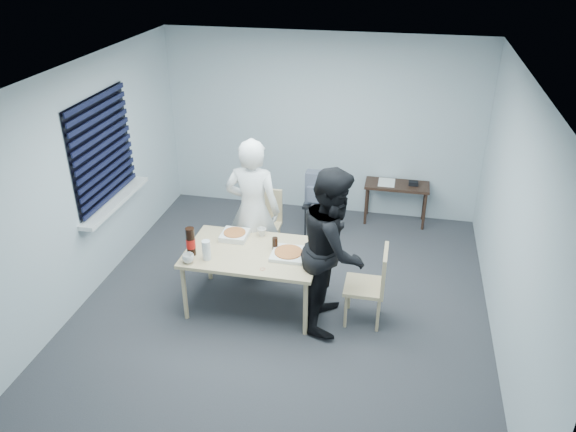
% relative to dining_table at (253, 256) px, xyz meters
% --- Properties ---
extents(room, '(5.00, 5.00, 5.00)m').
position_rel_dining_table_xyz_m(room, '(-1.86, 0.47, 0.80)').
color(room, '#313137').
rests_on(room, ground).
extents(dining_table, '(1.44, 0.91, 0.70)m').
position_rel_dining_table_xyz_m(dining_table, '(0.00, 0.00, 0.00)').
color(dining_table, tan).
rests_on(dining_table, ground).
extents(chair_far, '(0.42, 0.42, 0.89)m').
position_rel_dining_table_xyz_m(chair_far, '(-0.15, 1.09, -0.13)').
color(chair_far, tan).
rests_on(chair_far, ground).
extents(chair_right, '(0.42, 0.42, 0.89)m').
position_rel_dining_table_xyz_m(chair_right, '(1.31, -0.02, -0.13)').
color(chair_right, tan).
rests_on(chair_right, ground).
extents(person_white, '(0.65, 0.42, 1.77)m').
position_rel_dining_table_xyz_m(person_white, '(-0.15, 0.58, 0.24)').
color(person_white, silver).
rests_on(person_white, ground).
extents(person_black, '(0.47, 0.86, 1.77)m').
position_rel_dining_table_xyz_m(person_black, '(0.88, -0.07, 0.24)').
color(person_black, black).
rests_on(person_black, ground).
extents(side_table, '(0.89, 0.40, 0.59)m').
position_rel_dining_table_xyz_m(side_table, '(1.46, 2.35, -0.13)').
color(side_table, '#37241A').
rests_on(side_table, ground).
extents(stool, '(0.35, 0.35, 0.49)m').
position_rel_dining_table_xyz_m(stool, '(0.42, 1.76, -0.26)').
color(stool, black).
rests_on(stool, ground).
extents(backpack, '(0.32, 0.23, 0.45)m').
position_rel_dining_table_xyz_m(backpack, '(0.42, 1.75, 0.06)').
color(backpack, slate).
rests_on(backpack, stool).
extents(pizza_box_a, '(0.29, 0.29, 0.07)m').
position_rel_dining_table_xyz_m(pizza_box_a, '(-0.27, 0.25, 0.09)').
color(pizza_box_a, white).
rests_on(pizza_box_a, dining_table).
extents(pizza_box_b, '(0.35, 0.35, 0.05)m').
position_rel_dining_table_xyz_m(pizza_box_b, '(0.40, -0.00, 0.08)').
color(pizza_box_b, white).
rests_on(pizza_box_b, dining_table).
extents(mug_a, '(0.17, 0.17, 0.10)m').
position_rel_dining_table_xyz_m(mug_a, '(-0.60, -0.36, 0.11)').
color(mug_a, silver).
rests_on(mug_a, dining_table).
extents(mug_b, '(0.10, 0.10, 0.09)m').
position_rel_dining_table_xyz_m(mug_b, '(0.01, 0.35, 0.11)').
color(mug_b, silver).
rests_on(mug_b, dining_table).
extents(cola_glass, '(0.08, 0.08, 0.14)m').
position_rel_dining_table_xyz_m(cola_glass, '(0.23, 0.10, 0.13)').
color(cola_glass, black).
rests_on(cola_glass, dining_table).
extents(soda_bottle, '(0.10, 0.10, 0.32)m').
position_rel_dining_table_xyz_m(soda_bottle, '(-0.62, -0.20, 0.21)').
color(soda_bottle, black).
rests_on(soda_bottle, dining_table).
extents(plastic_cups, '(0.11, 0.11, 0.22)m').
position_rel_dining_table_xyz_m(plastic_cups, '(-0.43, -0.25, 0.17)').
color(plastic_cups, silver).
rests_on(plastic_cups, dining_table).
extents(rubber_band, '(0.07, 0.07, 0.00)m').
position_rel_dining_table_xyz_m(rubber_band, '(0.19, -0.32, 0.06)').
color(rubber_band, red).
rests_on(rubber_band, dining_table).
extents(papers, '(0.24, 0.32, 0.01)m').
position_rel_dining_table_xyz_m(papers, '(1.31, 2.37, -0.04)').
color(papers, white).
rests_on(papers, side_table).
extents(black_box, '(0.14, 0.11, 0.06)m').
position_rel_dining_table_xyz_m(black_box, '(1.68, 2.36, -0.02)').
color(black_box, black).
rests_on(black_box, side_table).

